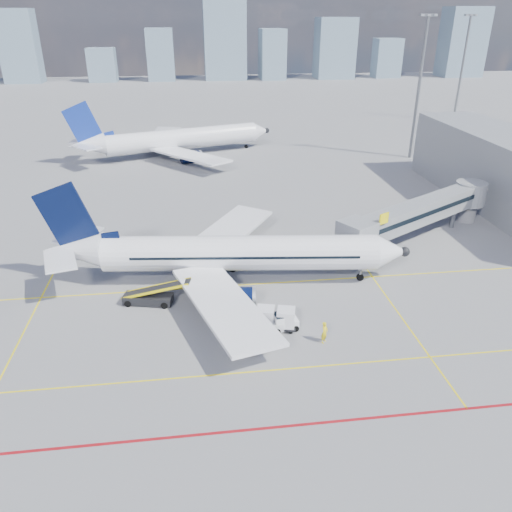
{
  "coord_description": "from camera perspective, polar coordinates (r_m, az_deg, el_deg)",
  "views": [
    {
      "loc": [
        -4.38,
        -36.97,
        25.2
      ],
      "look_at": [
        1.26,
        6.45,
        4.0
      ],
      "focal_mm": 35.0,
      "sensor_mm": 36.0,
      "label": 1
    }
  ],
  "objects": [
    {
      "name": "belt_loader",
      "position": [
        49.27,
        -12.05,
        -4.61
      ],
      "size": [
        6.81,
        2.91,
        2.73
      ],
      "rotation": [
        0.0,
        0.0,
        -0.22
      ],
      "color": "black",
      "rests_on": "ground"
    },
    {
      "name": "terminal_block",
      "position": [
        79.62,
        27.07,
        8.32
      ],
      "size": [
        10.0,
        42.0,
        10.0
      ],
      "color": "gray",
      "rests_on": "ground"
    },
    {
      "name": "ramp_worker",
      "position": [
        43.07,
        7.84,
        -8.64
      ],
      "size": [
        0.84,
        0.86,
        1.99
      ],
      "primitive_type": "imported",
      "rotation": [
        0.0,
        0.0,
        0.84
      ],
      "color": "yellow",
      "rests_on": "ground"
    },
    {
      "name": "apron_markings",
      "position": [
        41.74,
        -0.68,
        -11.3
      ],
      "size": [
        90.0,
        35.12,
        0.01
      ],
      "color": "yellow",
      "rests_on": "ground"
    },
    {
      "name": "ground",
      "position": [
        44.96,
        -0.54,
        -8.26
      ],
      "size": [
        420.0,
        420.0,
        0.0
      ],
      "primitive_type": "plane",
      "color": "gray",
      "rests_on": "ground"
    },
    {
      "name": "main_aircraft",
      "position": [
        51.02,
        -3.58,
        0.26
      ],
      "size": [
        37.27,
        32.42,
        10.96
      ],
      "rotation": [
        0.0,
        0.0,
        -0.11
      ],
      "color": "white",
      "rests_on": "ground"
    },
    {
      "name": "baggage_tug",
      "position": [
        44.42,
        3.1,
        -7.56
      ],
      "size": [
        2.53,
        1.76,
        1.64
      ],
      "rotation": [
        0.0,
        0.0,
        0.16
      ],
      "color": "white",
      "rests_on": "ground"
    },
    {
      "name": "distant_skyline",
      "position": [
        228.11,
        -2.9,
        22.54
      ],
      "size": [
        249.13,
        13.83,
        31.72
      ],
      "color": "slate",
      "rests_on": "ground"
    },
    {
      "name": "cargo_dolly",
      "position": [
        44.42,
        2.27,
        -7.06
      ],
      "size": [
        3.91,
        2.46,
        1.99
      ],
      "rotation": [
        0.0,
        0.0,
        -0.25
      ],
      "color": "black",
      "rests_on": "ground"
    },
    {
      "name": "jet_bridge",
      "position": [
        64.36,
        18.85,
        4.93
      ],
      "size": [
        23.55,
        15.78,
        6.3
      ],
      "color": "gray",
      "rests_on": "ground"
    },
    {
      "name": "floodlight_mast_far",
      "position": [
        145.16,
        22.53,
        19.44
      ],
      "size": [
        3.2,
        0.61,
        25.45
      ],
      "color": "slate",
      "rests_on": "ground"
    },
    {
      "name": "floodlight_mast_ne",
      "position": [
        101.93,
        18.15,
        18.1
      ],
      "size": [
        3.2,
        0.61,
        25.45
      ],
      "color": "slate",
      "rests_on": "ground"
    },
    {
      "name": "second_aircraft",
      "position": [
        101.34,
        -9.3,
        12.98
      ],
      "size": [
        39.53,
        33.76,
        11.81
      ],
      "rotation": [
        0.0,
        0.0,
        0.3
      ],
      "color": "white",
      "rests_on": "ground"
    }
  ]
}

